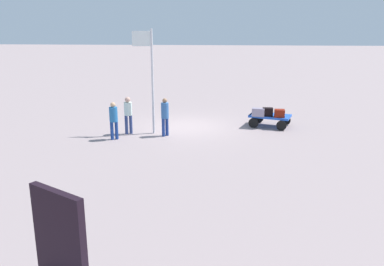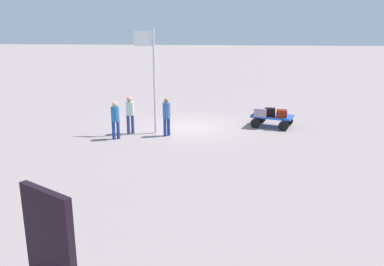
# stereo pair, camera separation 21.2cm
# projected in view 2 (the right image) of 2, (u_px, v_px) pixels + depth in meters

# --- Properties ---
(ground_plane) EXTENTS (120.00, 120.00, 0.00)m
(ground_plane) POSITION_uv_depth(u_px,v_px,m) (189.00, 127.00, 20.01)
(ground_plane) COLOR gray
(luggage_cart) EXTENTS (2.14, 1.72, 0.57)m
(luggage_cart) POSITION_uv_depth(u_px,v_px,m) (272.00, 118.00, 19.91)
(luggage_cart) COLOR blue
(luggage_cart) RESTS_ON ground
(suitcase_tan) EXTENTS (0.49, 0.33, 0.39)m
(suitcase_tan) POSITION_uv_depth(u_px,v_px,m) (270.00, 112.00, 19.59)
(suitcase_tan) COLOR black
(suitcase_tan) RESTS_ON luggage_cart
(suitcase_grey) EXTENTS (0.50, 0.42, 0.36)m
(suitcase_grey) POSITION_uv_depth(u_px,v_px,m) (282.00, 114.00, 19.39)
(suitcase_grey) COLOR maroon
(suitcase_grey) RESTS_ON luggage_cart
(suitcase_maroon) EXTENTS (0.63, 0.41, 0.38)m
(suitcase_maroon) POSITION_uv_depth(u_px,v_px,m) (260.00, 113.00, 19.55)
(suitcase_maroon) COLOR gray
(suitcase_maroon) RESTS_ON luggage_cart
(worker_lead) EXTENTS (0.47, 0.47, 1.70)m
(worker_lead) POSITION_uv_depth(u_px,v_px,m) (167.00, 114.00, 18.21)
(worker_lead) COLOR navy
(worker_lead) RESTS_ON ground
(worker_trailing) EXTENTS (0.47, 0.47, 1.63)m
(worker_trailing) POSITION_uv_depth(u_px,v_px,m) (115.00, 118.00, 17.73)
(worker_trailing) COLOR navy
(worker_trailing) RESTS_ON ground
(worker_supervisor) EXTENTS (0.46, 0.46, 1.69)m
(worker_supervisor) POSITION_uv_depth(u_px,v_px,m) (130.00, 112.00, 18.57)
(worker_supervisor) COLOR navy
(worker_supervisor) RESTS_ON ground
(flagpole) EXTENTS (0.89, 0.10, 4.62)m
(flagpole) POSITION_uv_depth(u_px,v_px,m) (152.00, 72.00, 18.18)
(flagpole) COLOR silver
(flagpole) RESTS_ON ground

